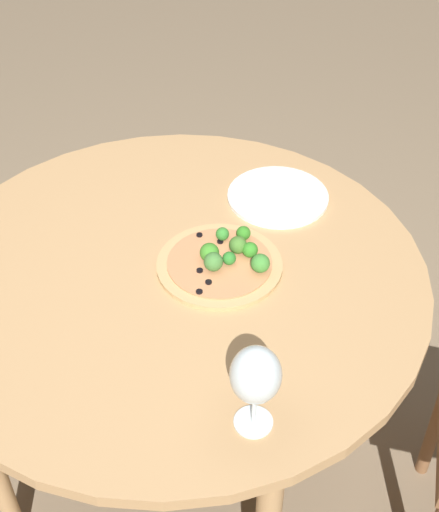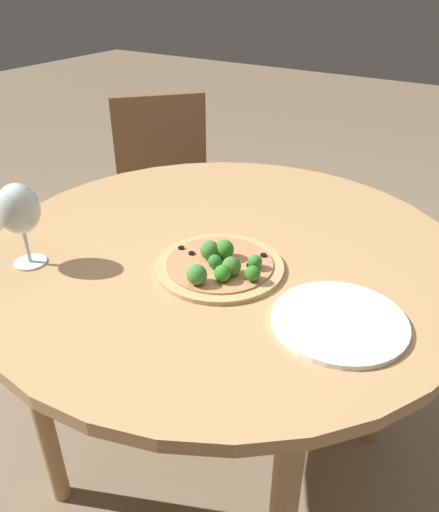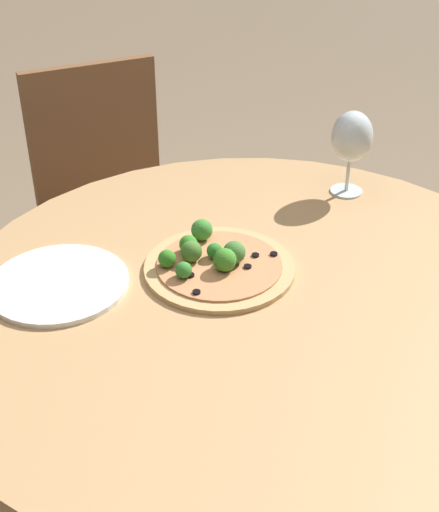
# 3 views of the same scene
# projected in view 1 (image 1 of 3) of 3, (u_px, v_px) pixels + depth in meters

# --- Properties ---
(ground_plane) EXTENTS (12.00, 12.00, 0.00)m
(ground_plane) POSITION_uv_depth(u_px,v_px,m) (185.00, 469.00, 2.04)
(ground_plane) COLOR #847056
(dining_table) EXTENTS (1.10, 1.10, 0.78)m
(dining_table) POSITION_uv_depth(u_px,v_px,m) (176.00, 297.00, 1.59)
(dining_table) COLOR tan
(dining_table) RESTS_ON ground_plane
(pizza) EXTENTS (0.27, 0.27, 0.06)m
(pizza) POSITION_uv_depth(u_px,v_px,m) (223.00, 261.00, 1.53)
(pizza) COLOR tan
(pizza) RESTS_ON dining_table
(wine_glass) EXTENTS (0.09, 0.09, 0.18)m
(wine_glass) POSITION_uv_depth(u_px,v_px,m) (256.00, 376.00, 1.15)
(wine_glass) COLOR silver
(wine_glass) RESTS_ON dining_table
(plate_near) EXTENTS (0.24, 0.24, 0.01)m
(plate_near) POSITION_uv_depth(u_px,v_px,m) (278.00, 196.00, 1.72)
(plate_near) COLOR white
(plate_near) RESTS_ON dining_table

